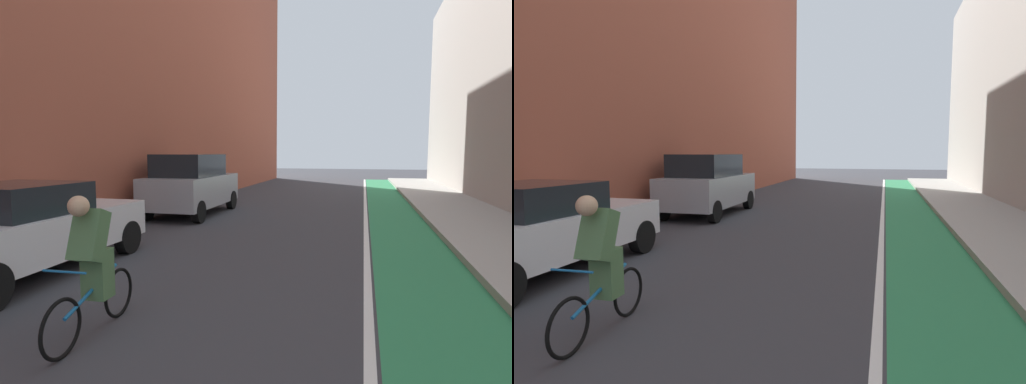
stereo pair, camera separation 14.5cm
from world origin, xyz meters
TOP-DOWN VIEW (x-y plane):
  - ground_plane at (0.00, 14.77)m, footprint 82.57×82.57m
  - bike_lane_paint at (3.34, 16.77)m, footprint 1.60×37.53m
  - lane_divider_stripe at (2.44, 16.77)m, footprint 0.12×37.53m
  - sidewalk_right at (5.51, 16.77)m, footprint 2.73×37.53m
  - parked_sedan_white at (-3.09, 9.17)m, footprint 2.01×4.30m
  - parked_suv_silver at (-3.09, 15.90)m, footprint 1.95×4.23m
  - cyclist_mid at (-0.52, 7.48)m, footprint 0.48×1.66m

SIDE VIEW (x-z plane):
  - ground_plane at x=0.00m, z-range 0.00..0.00m
  - bike_lane_paint at x=3.34m, z-range 0.00..0.00m
  - lane_divider_stripe at x=2.44m, z-range 0.00..0.00m
  - sidewalk_right at x=5.51m, z-range 0.00..0.14m
  - parked_sedan_white at x=-3.09m, z-range 0.02..1.55m
  - cyclist_mid at x=-0.52m, z-range 0.01..1.59m
  - parked_suv_silver at x=-3.09m, z-range 0.03..2.01m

